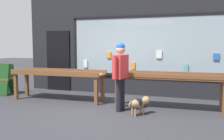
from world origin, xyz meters
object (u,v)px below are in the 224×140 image
at_px(display_table_left, 58,75).
at_px(display_table_right, 169,80).
at_px(small_dog, 139,103).
at_px(person_browsing, 121,71).
at_px(sandwich_board_sign, 4,79).

bearing_deg(display_table_left, display_table_right, -0.04).
xyz_separation_m(display_table_left, small_dog, (2.59, -0.76, -0.45)).
bearing_deg(display_table_left, small_dog, -16.46).
xyz_separation_m(person_browsing, small_dog, (0.52, -0.20, -0.70)).
distance_m(display_table_right, small_dog, 1.06).
relative_size(small_dog, sandwich_board_sign, 0.53).
relative_size(display_table_left, display_table_right, 1.00).
xyz_separation_m(display_table_right, person_browsing, (-1.09, -0.56, 0.23)).
bearing_deg(display_table_right, sandwich_board_sign, 178.00).
bearing_deg(person_browsing, sandwich_board_sign, 89.82).
height_order(display_table_left, sandwich_board_sign, sandwich_board_sign).
distance_m(display_table_left, sandwich_board_sign, 2.17).
height_order(display_table_right, sandwich_board_sign, sandwich_board_sign).
xyz_separation_m(display_table_left, display_table_right, (3.16, -0.00, 0.02)).
relative_size(display_table_left, sandwich_board_sign, 2.78).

